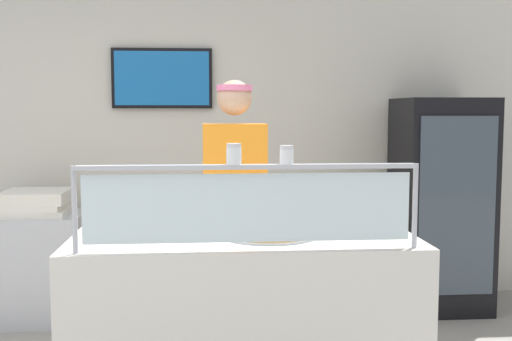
{
  "coord_description": "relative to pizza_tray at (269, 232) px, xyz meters",
  "views": [
    {
      "loc": [
        0.67,
        -2.69,
        1.58
      ],
      "look_at": [
        0.93,
        0.42,
        1.28
      ],
      "focal_mm": 43.77,
      "sensor_mm": 36.0,
      "label": 1
    }
  ],
  "objects": [
    {
      "name": "shop_rear_unit",
      "position": [
        -0.14,
        2.12,
        0.39
      ],
      "size": [
        6.13,
        0.13,
        2.7
      ],
      "color": "beige",
      "rests_on": "ground"
    },
    {
      "name": "serving_counter",
      "position": [
        -0.13,
        -0.01,
        -0.49
      ],
      "size": [
        1.73,
        0.77,
        0.95
      ],
      "primitive_type": "cube",
      "color": "silver",
      "rests_on": "ground"
    },
    {
      "name": "sneeze_guard",
      "position": [
        -0.13,
        -0.34,
        0.24
      ],
      "size": [
        1.55,
        0.06,
        0.39
      ],
      "color": "#B2B5BC",
      "rests_on": "serving_counter"
    },
    {
      "name": "pizza_tray",
      "position": [
        0.0,
        0.0,
        0.0
      ],
      "size": [
        0.51,
        0.51,
        0.04
      ],
      "color": "#9EA0A8",
      "rests_on": "serving_counter"
    },
    {
      "name": "pizza_server",
      "position": [
        -0.03,
        -0.02,
        0.02
      ],
      "size": [
        0.11,
        0.29,
        0.01
      ],
      "primitive_type": "cube",
      "rotation": [
        0.0,
        0.0,
        -0.14
      ],
      "color": "#ADAFB7",
      "rests_on": "pizza_tray"
    },
    {
      "name": "parmesan_shaker",
      "position": [
        -0.19,
        -0.34,
        0.41
      ],
      "size": [
        0.07,
        0.07,
        0.09
      ],
      "color": "white",
      "rests_on": "sneeze_guard"
    },
    {
      "name": "pepper_flake_shaker",
      "position": [
        0.04,
        -0.34,
        0.41
      ],
      "size": [
        0.06,
        0.06,
        0.08
      ],
      "color": "white",
      "rests_on": "sneeze_guard"
    },
    {
      "name": "worker_figure",
      "position": [
        -0.14,
        0.63,
        0.04
      ],
      "size": [
        0.41,
        0.5,
        1.76
      ],
      "color": "#23232D",
      "rests_on": "ground"
    },
    {
      "name": "drink_fridge",
      "position": [
        1.54,
        1.68,
        -0.13
      ],
      "size": [
        0.68,
        0.66,
        1.68
      ],
      "color": "black",
      "rests_on": "ground"
    },
    {
      "name": "prep_shelf",
      "position": [
        -1.59,
        1.63,
        -0.56
      ],
      "size": [
        0.7,
        0.55,
        0.81
      ],
      "primitive_type": "cube",
      "color": "#B7BABF",
      "rests_on": "ground"
    },
    {
      "name": "pizza_box_stack",
      "position": [
        -1.58,
        1.63,
        -0.07
      ],
      "size": [
        0.5,
        0.48,
        0.18
      ],
      "color": "silver",
      "rests_on": "prep_shelf"
    }
  ]
}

